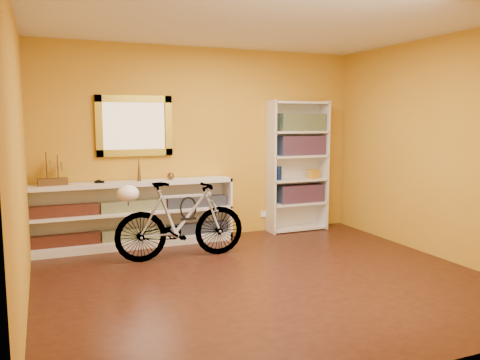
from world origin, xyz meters
name	(u,v)px	position (x,y,z in m)	size (l,w,h in m)	color
floor	(266,280)	(0.00, 0.00, -0.01)	(4.50, 4.00, 0.01)	black
ceiling	(268,18)	(0.00, 0.00, 2.60)	(4.50, 4.00, 0.01)	silver
back_wall	(204,144)	(0.00, 2.00, 1.30)	(4.50, 0.01, 2.60)	#BF871C
left_wall	(18,161)	(-2.25, 0.00, 1.30)	(0.01, 4.00, 2.60)	#BF871C
right_wall	(440,148)	(2.25, 0.00, 1.30)	(0.01, 4.00, 2.60)	#BF871C
gilt_mirror	(135,126)	(-0.95, 1.97, 1.55)	(0.98, 0.06, 0.78)	olive
wall_socket	(263,214)	(0.90, 1.99, 0.25)	(0.09, 0.01, 0.09)	silver
console_unit	(134,214)	(-1.02, 1.81, 0.42)	(2.60, 0.35, 0.85)	silver
cd_row_lower	(135,234)	(-1.02, 1.79, 0.17)	(2.50, 0.13, 0.14)	black
cd_row_upper	(134,206)	(-1.02, 1.79, 0.54)	(2.50, 0.13, 0.14)	navy
model_ship	(52,169)	(-1.97, 1.81, 1.05)	(0.34, 0.13, 0.40)	#442B13
toy_car	(99,183)	(-1.43, 1.81, 0.85)	(0.00, 0.00, 0.00)	black
bronze_ornament	(139,169)	(-0.94, 1.81, 1.01)	(0.05, 0.05, 0.32)	brown
decorative_orb	(171,176)	(-0.52, 1.81, 0.90)	(0.09, 0.09, 0.09)	brown
bookcase	(298,166)	(1.38, 1.84, 0.95)	(0.90, 0.30, 1.90)	silver
book_row_a	(300,193)	(1.43, 1.84, 0.55)	(0.70, 0.22, 0.26)	maroon
book_row_b	(301,145)	(1.43, 1.84, 1.25)	(0.70, 0.22, 0.28)	maroon
book_row_c	(301,122)	(1.43, 1.84, 1.59)	(0.70, 0.22, 0.25)	navy
travel_mug	(279,173)	(1.06, 1.82, 0.86)	(0.09, 0.09, 0.20)	navy
red_tin	(285,125)	(1.18, 1.87, 1.56)	(0.15, 0.15, 0.19)	maroon
yellow_bag	(314,174)	(1.63, 1.80, 0.83)	(0.17, 0.11, 0.13)	#C18D22
bicycle	(181,220)	(-0.60, 1.07, 0.46)	(1.57, 0.41, 0.92)	silver
helmet	(128,193)	(-1.20, 1.09, 0.81)	(0.25, 0.24, 0.19)	white
u_lock	(188,208)	(-0.51, 1.06, 0.60)	(0.21, 0.21, 0.02)	black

